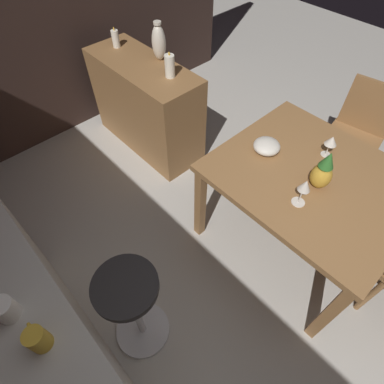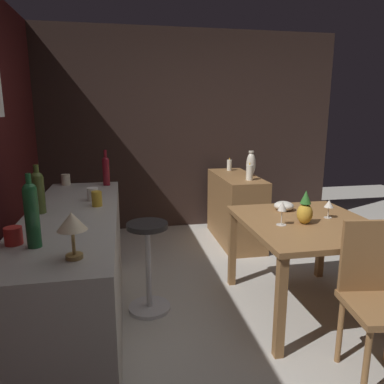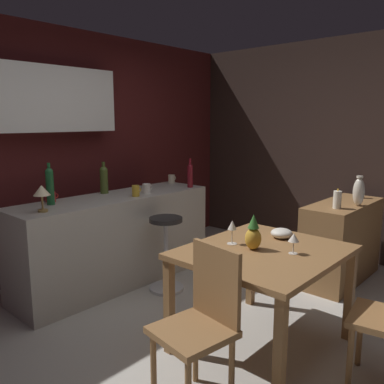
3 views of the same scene
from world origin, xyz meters
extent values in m
plane|color=#B7B2A8|center=(0.00, 0.00, 0.00)|extent=(9.00, 9.00, 0.00)
cube|color=#33231E|center=(2.55, 0.30, 1.30)|extent=(0.10, 4.40, 2.60)
cube|color=olive|center=(0.15, -0.38, 0.72)|extent=(1.13, 0.98, 0.04)
cube|color=olive|center=(-0.36, 0.06, 0.35)|extent=(0.06, 0.06, 0.70)
cube|color=olive|center=(0.67, 0.06, 0.35)|extent=(0.06, 0.06, 0.70)
cube|color=olive|center=(0.67, -0.83, 0.35)|extent=(0.06, 0.06, 0.70)
cube|color=#B2ADA3|center=(0.17, 1.36, 0.45)|extent=(2.10, 0.60, 0.90)
cube|color=olive|center=(1.77, -0.32, 0.41)|extent=(1.10, 0.44, 0.82)
cube|color=olive|center=(-0.66, -0.43, 0.47)|extent=(0.45, 0.45, 0.04)
cube|color=olive|center=(-0.49, -0.46, 0.70)|extent=(0.08, 0.38, 0.47)
cylinder|color=olive|center=(-0.80, -0.25, 0.22)|extent=(0.04, 0.04, 0.45)
cylinder|color=olive|center=(-0.48, -0.30, 0.22)|extent=(0.04, 0.04, 0.45)
cylinder|color=olive|center=(0.39, -1.01, 0.21)|extent=(0.04, 0.04, 0.43)
cylinder|color=olive|center=(0.44, -1.33, 0.21)|extent=(0.04, 0.04, 0.43)
cylinder|color=#262323|center=(0.37, 0.84, 0.71)|extent=(0.32, 0.32, 0.04)
cylinder|color=silver|center=(0.37, 0.84, 0.36)|extent=(0.04, 0.04, 0.69)
cylinder|color=silver|center=(0.37, 0.84, 0.01)|extent=(0.34, 0.34, 0.03)
cylinder|color=silver|center=(0.11, -0.14, 0.74)|extent=(0.07, 0.07, 0.00)
cylinder|color=silver|center=(0.11, -0.14, 0.80)|extent=(0.01, 0.01, 0.11)
cone|color=silver|center=(0.11, -0.14, 0.89)|extent=(0.07, 0.07, 0.07)
cylinder|color=silver|center=(0.21, -0.58, 0.74)|extent=(0.06, 0.06, 0.00)
cylinder|color=silver|center=(0.21, -0.58, 0.79)|extent=(0.01, 0.01, 0.08)
cone|color=silver|center=(0.21, -0.58, 0.86)|extent=(0.07, 0.07, 0.06)
ellipsoid|color=gold|center=(0.11, -0.32, 0.82)|extent=(0.12, 0.12, 0.16)
cone|color=#2D6B28|center=(0.11, -0.32, 0.95)|extent=(0.08, 0.08, 0.10)
ellipsoid|color=beige|center=(0.49, -0.34, 0.78)|extent=(0.17, 0.17, 0.08)
cylinder|color=#475623|center=(0.20, 1.56, 1.02)|extent=(0.08, 0.08, 0.24)
sphere|color=#475623|center=(0.20, 1.56, 1.14)|extent=(0.08, 0.08, 0.08)
cylinder|color=#475623|center=(0.20, 1.56, 1.20)|extent=(0.03, 0.03, 0.06)
cylinder|color=maroon|center=(1.07, 1.16, 1.02)|extent=(0.06, 0.06, 0.23)
sphere|color=maroon|center=(1.07, 1.16, 1.13)|extent=(0.06, 0.06, 0.06)
cylinder|color=maroon|center=(1.07, 1.16, 1.19)|extent=(0.03, 0.03, 0.08)
cylinder|color=#1E592D|center=(-0.46, 1.46, 1.05)|extent=(0.07, 0.07, 0.30)
sphere|color=#1E592D|center=(-0.46, 1.46, 1.20)|extent=(0.07, 0.07, 0.07)
cylinder|color=#1E592D|center=(-0.46, 1.46, 1.25)|extent=(0.03, 0.03, 0.06)
cylinder|color=gold|center=(0.31, 1.20, 0.95)|extent=(0.07, 0.07, 0.11)
torus|color=gold|center=(0.36, 1.20, 0.96)|extent=(0.05, 0.01, 0.05)
cylinder|color=red|center=(-0.40, 1.57, 0.95)|extent=(0.09, 0.09, 0.09)
torus|color=red|center=(-0.34, 1.57, 0.95)|extent=(0.05, 0.01, 0.05)
cylinder|color=white|center=(0.49, 1.24, 0.95)|extent=(0.08, 0.08, 0.10)
torus|color=white|center=(0.54, 1.24, 0.95)|extent=(0.05, 0.01, 0.05)
cylinder|color=beige|center=(1.14, 1.53, 0.95)|extent=(0.08, 0.08, 0.10)
torus|color=beige|center=(1.20, 1.53, 0.96)|extent=(0.05, 0.01, 0.05)
cylinder|color=#A58447|center=(-0.65, 1.24, 0.91)|extent=(0.08, 0.08, 0.02)
cylinder|color=#A58447|center=(-0.65, 1.24, 0.98)|extent=(0.02, 0.02, 0.12)
cone|color=beige|center=(-0.65, 1.24, 1.08)|extent=(0.14, 0.14, 0.08)
cylinder|color=white|center=(2.14, -0.34, 0.89)|extent=(0.06, 0.06, 0.14)
ellipsoid|color=yellow|center=(2.14, -0.34, 0.97)|extent=(0.01, 0.01, 0.03)
cylinder|color=white|center=(1.46, -0.37, 0.90)|extent=(0.08, 0.08, 0.17)
ellipsoid|color=yellow|center=(1.46, -0.37, 1.00)|extent=(0.01, 0.01, 0.03)
ellipsoid|color=beige|center=(1.71, -0.48, 0.96)|extent=(0.11, 0.11, 0.28)
cylinder|color=beige|center=(1.71, -0.48, 1.11)|extent=(0.06, 0.06, 0.02)
camera|label=1|loc=(-0.26, 1.00, 2.11)|focal=29.18mm
camera|label=2|loc=(-2.30, 1.00, 1.57)|focal=33.85mm
camera|label=3|loc=(-2.21, -1.82, 1.65)|focal=37.31mm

